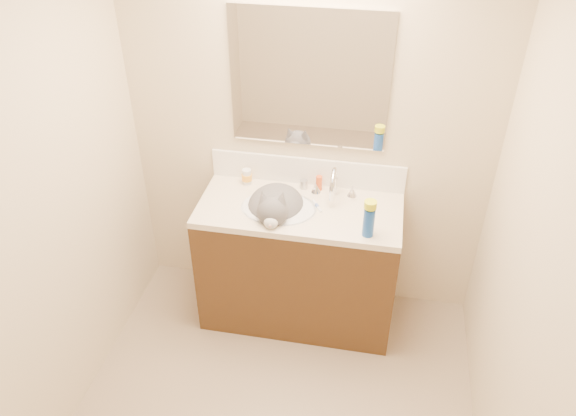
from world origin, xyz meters
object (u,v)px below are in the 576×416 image
at_px(vanity_cabinet, 299,265).
at_px(pill_bottle, 247,177).
at_px(cat, 276,208).
at_px(amber_bottle, 319,183).
at_px(spray_can, 369,222).
at_px(silver_jar, 304,184).
at_px(faucet, 334,186).
at_px(basin, 279,217).

xyz_separation_m(vanity_cabinet, pill_bottle, (-0.37, 0.19, 0.50)).
bearing_deg(vanity_cabinet, cat, -171.43).
height_order(amber_bottle, spray_can, spray_can).
xyz_separation_m(silver_jar, spray_can, (0.42, -0.40, 0.06)).
relative_size(faucet, cat, 0.57).
bearing_deg(vanity_cabinet, faucet, 37.29).
bearing_deg(amber_bottle, spray_can, -50.59).
bearing_deg(silver_jar, cat, -119.40).
bearing_deg(pill_bottle, faucet, -6.02).
distance_m(basin, spray_can, 0.58).
bearing_deg(vanity_cabinet, basin, -165.96).
height_order(basin, cat, cat).
distance_m(vanity_cabinet, pill_bottle, 0.65).
bearing_deg(silver_jar, spray_can, -43.45).
xyz_separation_m(vanity_cabinet, amber_bottle, (0.08, 0.21, 0.50)).
height_order(cat, amber_bottle, cat).
bearing_deg(basin, pill_bottle, 137.70).
height_order(vanity_cabinet, silver_jar, silver_jar).
bearing_deg(faucet, pill_bottle, 173.98).
bearing_deg(pill_bottle, spray_can, -26.41).
xyz_separation_m(basin, spray_can, (0.53, -0.16, 0.16)).
relative_size(cat, spray_can, 2.88).
height_order(pill_bottle, silver_jar, pill_bottle).
bearing_deg(faucet, silver_jar, 159.57).
xyz_separation_m(cat, amber_bottle, (0.22, 0.23, 0.06)).
bearing_deg(vanity_cabinet, pill_bottle, 152.04).
bearing_deg(amber_bottle, silver_jar, 178.91).
distance_m(pill_bottle, silver_jar, 0.36).
relative_size(vanity_cabinet, basin, 2.67).
relative_size(basin, faucet, 1.61).
height_order(basin, faucet, faucet).
height_order(vanity_cabinet, pill_bottle, pill_bottle).
distance_m(silver_jar, spray_can, 0.58).
height_order(basin, pill_bottle, pill_bottle).
bearing_deg(cat, spray_can, -22.74).
relative_size(basin, amber_bottle, 4.70).
distance_m(cat, spray_can, 0.59).
xyz_separation_m(vanity_cabinet, faucet, (0.18, 0.14, 0.54)).
xyz_separation_m(basin, silver_jar, (0.11, 0.24, 0.10)).
relative_size(pill_bottle, amber_bottle, 1.03).
relative_size(vanity_cabinet, pill_bottle, 12.16).
xyz_separation_m(vanity_cabinet, silver_jar, (-0.01, 0.21, 0.48)).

